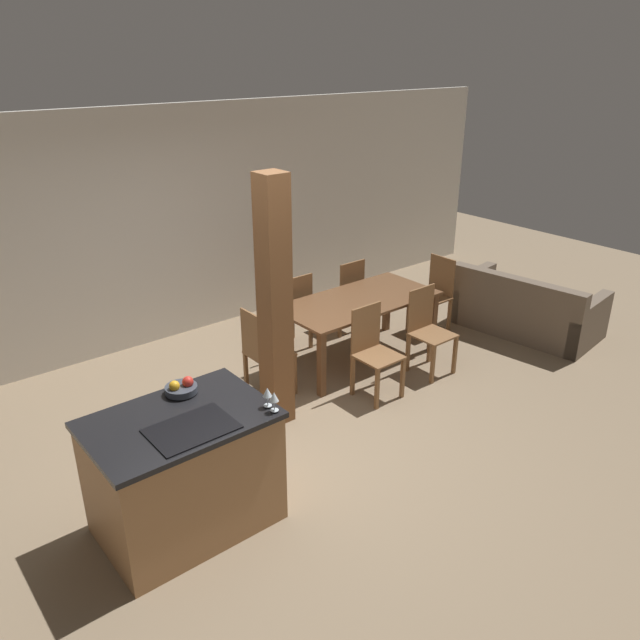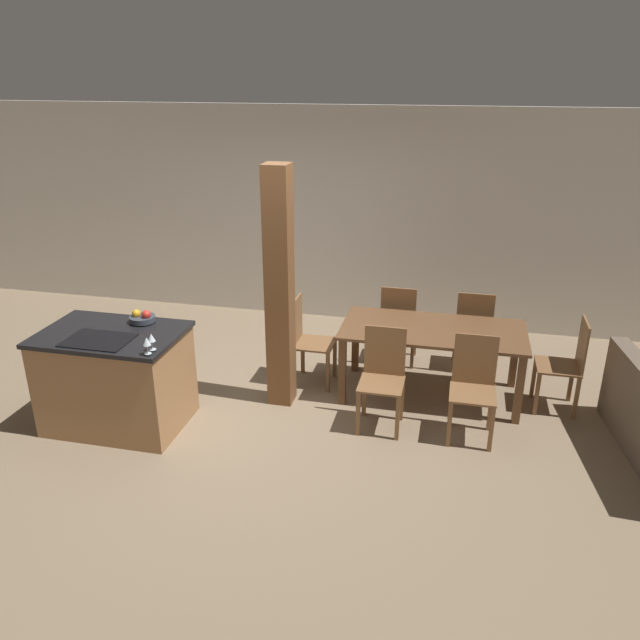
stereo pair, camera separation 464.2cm
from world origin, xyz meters
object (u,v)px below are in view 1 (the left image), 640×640
object	(u,v)px
dining_chair_near_right	(428,329)
wine_glass_near	(274,397)
dining_chair_far_right	(346,294)
dining_chair_head_end	(263,352)
dining_chair_foot_end	(434,293)
fruit_bowl	(181,388)
dining_table	(358,307)
kitchen_island	(184,472)
couch	(526,310)
dining_chair_near_left	(373,350)
wine_glass_middle	(267,393)
timber_post	(275,305)
dining_chair_far_left	(293,310)

from	to	relation	value
dining_chair_near_right	wine_glass_near	bearing A→B (deg)	-161.26
dining_chair_far_right	dining_chair_head_end	xyz separation A→B (m)	(-1.67, -0.66, 0.00)
dining_chair_foot_end	fruit_bowl	bearing A→B (deg)	-76.62
dining_table	dining_chair_foot_end	bearing A→B (deg)	0.00
kitchen_island	couch	world-z (taller)	kitchen_island
fruit_bowl	dining_chair_near_right	xyz separation A→B (m)	(3.01, 0.26, -0.48)
dining_chair_near_left	dining_chair_far_right	bearing A→B (deg)	58.74
kitchen_island	fruit_bowl	world-z (taller)	fruit_bowl
dining_table	dining_chair_head_end	world-z (taller)	dining_chair_head_end
dining_chair_far_right	dining_chair_foot_end	distance (m)	1.09
wine_glass_near	dining_chair_head_end	distance (m)	1.90
wine_glass_middle	timber_post	world-z (taller)	timber_post
timber_post	wine_glass_near	bearing A→B (deg)	-125.81
dining_chair_near_left	dining_chair_far_right	world-z (taller)	same
dining_chair_near_right	couch	size ratio (longest dim) A/B	0.52
dining_chair_head_end	couch	distance (m)	3.50
dining_table	dining_chair_foot_end	distance (m)	1.28
dining_chair_near_right	dining_chair_far_left	world-z (taller)	same
dining_chair_far_right	couch	xyz separation A→B (m)	(1.75, -1.40, -0.21)
kitchen_island	wine_glass_middle	bearing A→B (deg)	-26.39
dining_chair_near_left	couch	world-z (taller)	dining_chair_near_left
couch	dining_chair_near_right	bearing A→B (deg)	80.11
timber_post	dining_table	bearing A→B (deg)	17.45
kitchen_island	dining_chair_far_right	size ratio (longest dim) A/B	1.35
wine_glass_near	dining_chair_foot_end	distance (m)	3.86
dining_chair_far_left	dining_chair_far_right	bearing A→B (deg)	-180.00
kitchen_island	dining_chair_foot_end	world-z (taller)	same
wine_glass_middle	dining_chair_near_left	world-z (taller)	wine_glass_middle
dining_chair_near_left	timber_post	xyz separation A→B (m)	(-1.02, 0.22, 0.68)
kitchen_island	dining_chair_far_left	xyz separation A→B (m)	(2.37, 1.86, 0.02)
kitchen_island	dining_chair_near_left	xyz separation A→B (m)	(2.37, 0.54, 0.02)
fruit_bowl	dining_chair_far_right	size ratio (longest dim) A/B	0.25
wine_glass_near	dining_chair_far_right	xyz separation A→B (m)	(2.63, 2.22, -0.55)
dining_table	dining_chair_foot_end	xyz separation A→B (m)	(1.27, 0.00, -0.14)
dining_chair_far_left	couch	world-z (taller)	dining_chair_far_left
fruit_bowl	dining_chair_near_right	bearing A→B (deg)	4.91
dining_chair_foot_end	couch	distance (m)	1.16
wine_glass_near	dining_chair_foot_end	bearing A→B (deg)	23.98
couch	timber_post	distance (m)	3.70
kitchen_island	dining_chair_head_end	world-z (taller)	same
kitchen_island	dining_table	bearing A→B (deg)	23.36
wine_glass_near	dining_table	xyz separation A→B (m)	(2.22, 1.55, -0.40)
wine_glass_middle	dining_chair_near_left	xyz separation A→B (m)	(1.82, 0.81, -0.55)
kitchen_island	timber_post	world-z (taller)	timber_post
kitchen_island	couch	size ratio (longest dim) A/B	0.70
dining_chair_far_left	dining_chair_far_right	xyz separation A→B (m)	(0.81, 0.00, 0.00)
wine_glass_near	dining_chair_near_right	bearing A→B (deg)	18.74
wine_glass_near	dining_chair_far_right	size ratio (longest dim) A/B	0.16
kitchen_island	dining_chair_far_left	size ratio (longest dim) A/B	1.35
kitchen_island	timber_post	bearing A→B (deg)	29.06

